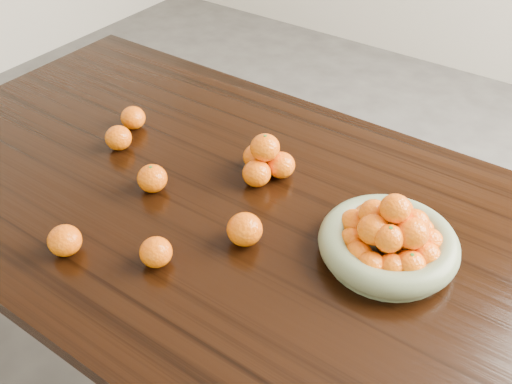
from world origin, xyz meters
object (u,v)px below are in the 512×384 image
Objects in this scene: fruit_bowl at (389,240)px; loose_orange_0 at (152,178)px; dining_table at (258,242)px; orange_pyramid at (265,160)px.

fruit_bowl is 4.04× the size of loose_orange_0.
loose_orange_0 reaches higher than dining_table.
orange_pyramid is 1.92× the size of loose_orange_0.
orange_pyramid is at bearing 46.82° from loose_orange_0.
dining_table is 0.29m from loose_orange_0.
loose_orange_0 is (-0.25, -0.07, 0.12)m from dining_table.
fruit_bowl reaches higher than dining_table.
fruit_bowl is 0.56m from loose_orange_0.
loose_orange_0 is at bearing -133.18° from orange_pyramid.
dining_table is 27.98× the size of loose_orange_0.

